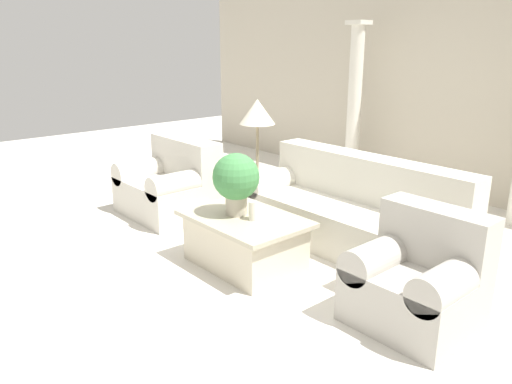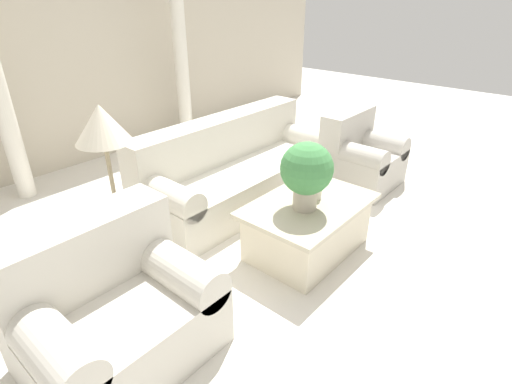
{
  "view_description": "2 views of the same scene",
  "coord_description": "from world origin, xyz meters",
  "px_view_note": "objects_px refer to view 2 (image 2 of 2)",
  "views": [
    {
      "loc": [
        3.39,
        -3.28,
        2.07
      ],
      "look_at": [
        -0.01,
        -0.32,
        0.69
      ],
      "focal_mm": 35.0,
      "sensor_mm": 36.0,
      "label": 1
    },
    {
      "loc": [
        -2.59,
        -2.14,
        2.16
      ],
      "look_at": [
        -0.08,
        0.02,
        0.47
      ],
      "focal_mm": 28.0,
      "sensor_mm": 36.0,
      "label": 2
    }
  ],
  "objects_px": {
    "potted_plant": "(307,171)",
    "armchair": "(360,155)",
    "sofa_long": "(237,169)",
    "coffee_table": "(308,227)",
    "loveseat": "(112,307)",
    "floor_lamp": "(103,131)"
  },
  "relations": [
    {
      "from": "potted_plant",
      "to": "floor_lamp",
      "type": "relative_size",
      "value": 0.42
    },
    {
      "from": "coffee_table",
      "to": "floor_lamp",
      "type": "distance_m",
      "value": 1.89
    },
    {
      "from": "sofa_long",
      "to": "armchair",
      "type": "bearing_deg",
      "value": -33.71
    },
    {
      "from": "armchair",
      "to": "floor_lamp",
      "type": "bearing_deg",
      "value": 163.41
    },
    {
      "from": "loveseat",
      "to": "coffee_table",
      "type": "bearing_deg",
      "value": -9.36
    },
    {
      "from": "sofa_long",
      "to": "potted_plant",
      "type": "bearing_deg",
      "value": -109.91
    },
    {
      "from": "sofa_long",
      "to": "armchair",
      "type": "relative_size",
      "value": 2.73
    },
    {
      "from": "potted_plant",
      "to": "armchair",
      "type": "relative_size",
      "value": 0.67
    },
    {
      "from": "sofa_long",
      "to": "floor_lamp",
      "type": "height_order",
      "value": "floor_lamp"
    },
    {
      "from": "armchair",
      "to": "coffee_table",
      "type": "bearing_deg",
      "value": -168.03
    },
    {
      "from": "sofa_long",
      "to": "loveseat",
      "type": "height_order",
      "value": "same"
    },
    {
      "from": "sofa_long",
      "to": "floor_lamp",
      "type": "distance_m",
      "value": 1.71
    },
    {
      "from": "coffee_table",
      "to": "armchair",
      "type": "xyz_separation_m",
      "value": [
        1.62,
        0.34,
        0.11
      ]
    },
    {
      "from": "potted_plant",
      "to": "coffee_table",
      "type": "bearing_deg",
      "value": 9.45
    },
    {
      "from": "floor_lamp",
      "to": "loveseat",
      "type": "bearing_deg",
      "value": -124.64
    },
    {
      "from": "sofa_long",
      "to": "floor_lamp",
      "type": "bearing_deg",
      "value": -179.03
    },
    {
      "from": "loveseat",
      "to": "sofa_long",
      "type": "bearing_deg",
      "value": 23.24
    },
    {
      "from": "loveseat",
      "to": "armchair",
      "type": "height_order",
      "value": "loveseat"
    },
    {
      "from": "sofa_long",
      "to": "loveseat",
      "type": "xyz_separation_m",
      "value": [
        -2.11,
        -0.9,
        0.01
      ]
    },
    {
      "from": "loveseat",
      "to": "potted_plant",
      "type": "distance_m",
      "value": 1.76
    },
    {
      "from": "sofa_long",
      "to": "potted_plant",
      "type": "distance_m",
      "value": 1.37
    },
    {
      "from": "loveseat",
      "to": "armchair",
      "type": "relative_size",
      "value": 1.28
    }
  ]
}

